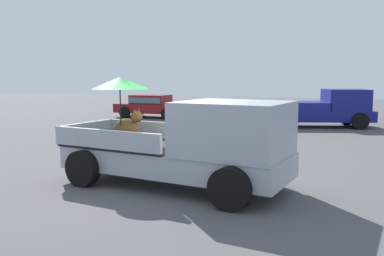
{
  "coord_description": "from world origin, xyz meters",
  "views": [
    {
      "loc": [
        3.48,
        -8.29,
        2.4
      ],
      "look_at": [
        -0.16,
        1.56,
        1.1
      ],
      "focal_mm": 39.03,
      "sensor_mm": 36.0,
      "label": 1
    }
  ],
  "objects": [
    {
      "name": "pickup_truck_main",
      "position": [
        0.4,
        -0.05,
        0.98
      ],
      "size": [
        5.26,
        2.83,
        2.39
      ],
      "rotation": [
        0.0,
        0.0,
        -0.14
      ],
      "color": "black",
      "rests_on": "ground"
    },
    {
      "name": "parked_sedan_near",
      "position": [
        -7.27,
        13.91,
        0.74
      ],
      "size": [
        4.33,
        2.03,
        1.33
      ],
      "rotation": [
        0.0,
        0.0,
        -0.02
      ],
      "color": "black",
      "rests_on": "ground"
    },
    {
      "name": "pickup_truck_red",
      "position": [
        2.51,
        12.55,
        0.87
      ],
      "size": [
        5.12,
        3.27,
        1.8
      ],
      "rotation": [
        0.0,
        0.0,
        0.31
      ],
      "color": "black",
      "rests_on": "ground"
    },
    {
      "name": "ground_plane",
      "position": [
        0.0,
        0.0,
        0.0
      ],
      "size": [
        80.0,
        80.0,
        0.0
      ],
      "primitive_type": "plane",
      "color": "#4C4C4F"
    }
  ]
}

